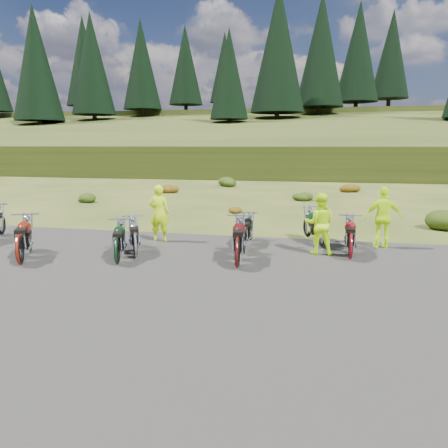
# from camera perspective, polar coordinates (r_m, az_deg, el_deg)

# --- Properties ---
(ground) EXTENTS (300.00, 300.00, 0.00)m
(ground) POSITION_cam_1_polar(r_m,az_deg,el_deg) (11.42, -5.60, -5.57)
(ground) COLOR #303F15
(ground) RESTS_ON ground
(gravel_pad) EXTENTS (20.00, 12.00, 0.04)m
(gravel_pad) POSITION_cam_1_polar(r_m,az_deg,el_deg) (9.62, -9.27, -8.72)
(gravel_pad) COLOR black
(gravel_pad) RESTS_ON ground
(hill_slope) EXTENTS (300.00, 45.97, 9.37)m
(hill_slope) POSITION_cam_1_polar(r_m,az_deg,el_deg) (60.62, 9.08, 7.23)
(hill_slope) COLOR #2B3A13
(hill_slope) RESTS_ON ground
(hill_plateau) EXTENTS (300.00, 90.00, 9.17)m
(hill_plateau) POSITION_cam_1_polar(r_m,az_deg,el_deg) (120.53, 10.74, 8.64)
(hill_plateau) COLOR #2B3A13
(hill_plateau) RESTS_ON ground
(conifer_14) EXTENTS (5.28, 5.28, 14.00)m
(conifer_14) POSITION_cam_1_polar(r_m,az_deg,el_deg) (98.04, -22.71, 17.41)
(conifer_14) COLOR black
(conifer_14) RESTS_ON ground
(conifer_15) EXTENTS (7.92, 7.92, 20.00)m
(conifer_15) POSITION_cam_1_polar(r_m,az_deg,el_deg) (100.53, -17.82, 19.60)
(conifer_15) COLOR black
(conifer_15) RESTS_ON ground
(conifer_16) EXTENTS (7.48, 7.48, 19.00)m
(conifer_16) POSITION_cam_1_polar(r_m,az_deg,el_deg) (75.64, -23.37, 18.75)
(conifer_16) COLOR black
(conifer_16) RESTS_ON ground
(conifer_17) EXTENTS (7.04, 7.04, 18.00)m
(conifer_17) POSITION_cam_1_polar(r_m,az_deg,el_deg) (77.71, -16.87, 19.40)
(conifer_17) COLOR black
(conifer_17) RESTS_ON ground
(conifer_18) EXTENTS (6.60, 6.60, 17.00)m
(conifer_18) POSITION_cam_1_polar(r_m,az_deg,el_deg) (80.64, -10.74, 19.80)
(conifer_18) COLOR black
(conifer_18) RESTS_ON ground
(conifer_19) EXTENTS (6.16, 6.16, 16.00)m
(conifer_19) POSITION_cam_1_polar(r_m,az_deg,el_deg) (84.32, -5.07, 19.99)
(conifer_19) COLOR black
(conifer_19) RESTS_ON ground
(conifer_20) EXTENTS (5.72, 5.72, 15.00)m
(conifer_20) POSITION_cam_1_polar(r_m,az_deg,el_deg) (88.61, 0.09, 19.75)
(conifer_20) COLOR black
(conifer_20) RESTS_ON ground
(conifer_21) EXTENTS (5.28, 5.28, 14.00)m
(conifer_21) POSITION_cam_1_polar(r_m,az_deg,el_deg) (62.42, 0.67, 19.01)
(conifer_21) COLOR black
(conifer_21) RESTS_ON ground
(conifer_22) EXTENTS (7.92, 7.92, 20.00)m
(conifer_22) POSITION_cam_1_polar(r_m,az_deg,el_deg) (68.14, 7.11, 21.79)
(conifer_22) COLOR black
(conifer_22) RESTS_ON ground
(conifer_23) EXTENTS (7.48, 7.48, 19.00)m
(conifer_23) POSITION_cam_1_polar(r_m,az_deg,el_deg) (73.86, 12.56, 21.28)
(conifer_23) COLOR black
(conifer_23) RESTS_ON ground
(conifer_24) EXTENTS (7.04, 7.04, 18.00)m
(conifer_24) POSITION_cam_1_polar(r_m,az_deg,el_deg) (80.07, 17.16, 20.70)
(conifer_24) COLOR black
(conifer_24) RESTS_ON ground
(conifer_25) EXTENTS (6.60, 6.60, 17.00)m
(conifer_25) POSITION_cam_1_polar(r_m,az_deg,el_deg) (86.65, 21.04, 19.98)
(conifer_25) COLOR black
(conifer_25) RESTS_ON ground
(shrub_1) EXTENTS (1.03, 1.03, 0.61)m
(shrub_1) POSITION_cam_1_polar(r_m,az_deg,el_deg) (25.24, -17.57, 3.43)
(shrub_1) COLOR #1F350D
(shrub_1) RESTS_ON ground
(shrub_2) EXTENTS (1.30, 1.30, 0.77)m
(shrub_2) POSITION_cam_1_polar(r_m,az_deg,el_deg) (28.83, -7.30, 4.78)
(shrub_2) COLOR brown
(shrub_2) RESTS_ON ground
(shrub_3) EXTENTS (1.56, 1.56, 0.92)m
(shrub_3) POSITION_cam_1_polar(r_m,az_deg,el_deg) (33.14, 0.54, 5.71)
(shrub_3) COLOR #1F350D
(shrub_3) RESTS_ON ground
(shrub_4) EXTENTS (0.77, 0.77, 0.45)m
(shrub_4) POSITION_cam_1_polar(r_m,az_deg,el_deg) (20.22, 1.28, 2.09)
(shrub_4) COLOR brown
(shrub_4) RESTS_ON ground
(shrub_5) EXTENTS (1.03, 1.03, 0.61)m
(shrub_5) POSITION_cam_1_polar(r_m,az_deg,el_deg) (25.12, 10.13, 3.72)
(shrub_5) COLOR #1F350D
(shrub_5) RESTS_ON ground
(shrub_6) EXTENTS (1.30, 1.30, 0.77)m
(shrub_6) POSITION_cam_1_polar(r_m,az_deg,el_deg) (30.43, 16.01, 4.76)
(shrub_6) COLOR brown
(shrub_6) RESTS_ON ground
(motorcycle_1) EXTENTS (1.71, 2.35, 1.18)m
(motorcycle_1) POSITION_cam_1_polar(r_m,az_deg,el_deg) (12.65, -24.99, -4.93)
(motorcycle_1) COLOR maroon
(motorcycle_1) RESTS_ON ground
(motorcycle_2) EXTENTS (1.31, 2.10, 1.04)m
(motorcycle_2) POSITION_cam_1_polar(r_m,az_deg,el_deg) (11.86, -13.72, -5.22)
(motorcycle_2) COLOR black
(motorcycle_2) RESTS_ON ground
(motorcycle_3) EXTENTS (1.45, 2.06, 1.03)m
(motorcycle_3) POSITION_cam_1_polar(r_m,az_deg,el_deg) (12.46, -11.46, -4.38)
(motorcycle_3) COLOR #A6A7AB
(motorcycle_3) RESTS_ON ground
(motorcycle_4) EXTENTS (1.06, 2.35, 1.19)m
(motorcycle_4) POSITION_cam_1_polar(r_m,az_deg,el_deg) (11.19, 1.75, -5.86)
(motorcycle_4) COLOR #470C0B
(motorcycle_4) RESTS_ON ground
(motorcycle_5) EXTENTS (0.66, 1.88, 0.98)m
(motorcycle_5) POSITION_cam_1_polar(r_m,az_deg,el_deg) (13.18, 2.52, -3.38)
(motorcycle_5) COLOR black
(motorcycle_5) RESTS_ON ground
(motorcycle_6) EXTENTS (0.75, 2.08, 1.08)m
(motorcycle_6) POSITION_cam_1_polar(r_m,az_deg,el_deg) (12.48, 16.11, -4.56)
(motorcycle_6) COLOR maroon
(motorcycle_6) RESTS_ON ground
(motorcycle_7) EXTENTS (1.41, 2.30, 1.14)m
(motorcycle_7) POSITION_cam_1_polar(r_m,az_deg,el_deg) (13.68, 12.65, -3.11)
(motorcycle_7) COLOR #0D3219
(motorcycle_7) RESTS_ON ground
(person_middle) EXTENTS (0.71, 0.50, 1.84)m
(person_middle) POSITION_cam_1_polar(r_m,az_deg,el_deg) (14.21, -8.47, 1.30)
(person_middle) COLOR #BFEE0C
(person_middle) RESTS_ON ground
(person_right_a) EXTENTS (0.87, 0.68, 1.75)m
(person_right_a) POSITION_cam_1_polar(r_m,az_deg,el_deg) (12.70, 12.37, -0.08)
(person_right_a) COLOR #BFEE0C
(person_right_a) RESTS_ON ground
(person_right_b) EXTENTS (1.13, 0.58, 1.86)m
(person_right_b) POSITION_cam_1_polar(r_m,az_deg,el_deg) (14.01, 20.10, 0.70)
(person_right_b) COLOR #BFEE0C
(person_right_b) RESTS_ON ground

